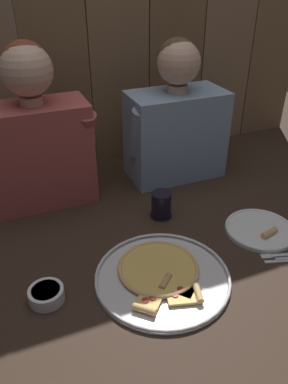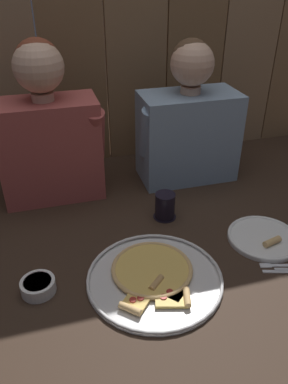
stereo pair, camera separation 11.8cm
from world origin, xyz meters
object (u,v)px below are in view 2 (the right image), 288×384
at_px(dinner_plate, 264,238).
at_px(dipping_bowl, 38,286).
at_px(pizza_tray, 154,276).
at_px(diner_left, 48,131).
at_px(drinking_glass, 165,206).
at_px(diner_right, 189,122).

distance_m(dinner_plate, dipping_bowl, 0.76).
relative_size(pizza_tray, diner_left, 0.68).
bearing_deg(dipping_bowl, drinking_glass, 28.65).
distance_m(dipping_bowl, diner_right, 0.88).
relative_size(dinner_plate, diner_left, 0.40).
xyz_separation_m(diner_left, diner_right, (0.57, -0.00, -0.02)).
bearing_deg(diner_left, dipping_bowl, -99.74).
relative_size(pizza_tray, dipping_bowl, 4.09).
xyz_separation_m(drinking_glass, dipping_bowl, (-0.47, -0.26, -0.03)).
relative_size(diner_left, diner_right, 1.05).
xyz_separation_m(dinner_plate, diner_left, (-0.66, 0.50, 0.27)).
height_order(pizza_tray, diner_right, diner_right).
height_order(drinking_glass, diner_right, diner_right).
bearing_deg(dipping_bowl, dinner_plate, 2.62).
xyz_separation_m(pizza_tray, diner_right, (0.32, 0.58, 0.24)).
bearing_deg(diner_right, dinner_plate, -79.37).
bearing_deg(diner_right, dipping_bowl, -140.86).
relative_size(drinking_glass, dipping_bowl, 0.99).
bearing_deg(dipping_bowl, diner_left, 80.26).
xyz_separation_m(pizza_tray, dinner_plate, (0.42, 0.07, -0.00)).
xyz_separation_m(dinner_plate, diner_right, (-0.09, 0.50, 0.24)).
xyz_separation_m(dipping_bowl, diner_right, (0.66, 0.54, 0.23)).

